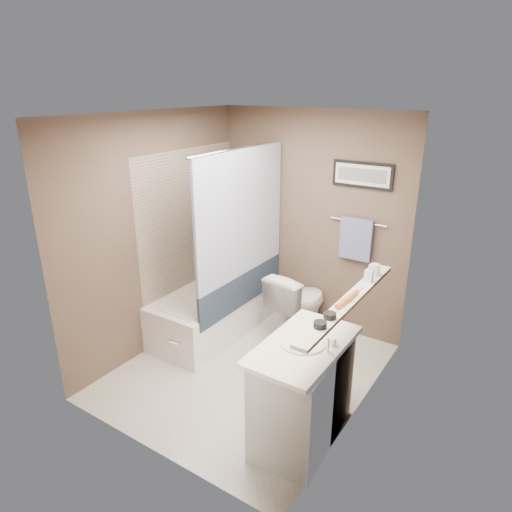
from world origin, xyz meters
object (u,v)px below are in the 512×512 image
Objects in this scene: hair_brush_front at (344,302)px; soap_bottle at (369,273)px; glass_jar at (375,270)px; bathtub at (214,311)px; candle_bowl_far at (330,315)px; toilet at (298,303)px; hair_brush_back at (350,296)px; candle_bowl_near at (320,325)px; vanity at (303,394)px.

soap_bottle is at bearing 90.00° from hair_brush_front.
glass_jar reaches higher than hair_brush_front.
bathtub is 16.67× the size of candle_bowl_far.
soap_bottle is at bearing 154.62° from toilet.
soap_bottle is (0.00, 0.50, 0.05)m from hair_brush_front.
hair_brush_back is at bearing -90.00° from glass_jar.
candle_bowl_near reaches higher than bathtub.
candle_bowl_far reaches higher than vanity.
soap_bottle reaches higher than hair_brush_front.
toilet is 1.96m from candle_bowl_near.
vanity is 1.18m from glass_jar.
candle_bowl_near is 0.62× the size of soap_bottle.
hair_brush_back is (0.19, 0.34, 0.74)m from vanity.
soap_bottle reaches higher than toilet.
bathtub is at bearing 148.76° from candle_bowl_near.
toilet is 8.46× the size of candle_bowl_far.
bathtub is 2.07m from hair_brush_back.
vanity is 0.80m from hair_brush_front.
soap_bottle is at bearing 90.00° from candle_bowl_near.
hair_brush_back is (0.97, -1.03, 0.76)m from toilet.
soap_bottle reaches higher than hair_brush_back.
bathtub is 10.37× the size of soap_bottle.
vanity is 0.83m from hair_brush_back.
hair_brush_back is (1.79, -0.58, 0.89)m from bathtub.
hair_brush_back reaches higher than vanity.
bathtub is 16.67× the size of candle_bowl_near.
candle_bowl_far is 0.90× the size of glass_jar.
soap_bottle is at bearing -90.00° from glass_jar.
vanity is at bearing -104.11° from soap_bottle.
glass_jar reaches higher than toilet.
toilet is 0.85× the size of vanity.
bathtub is 1.67× the size of vanity.
glass_jar is (0.00, 0.54, 0.03)m from hair_brush_back.
glass_jar is 0.69× the size of soap_bottle.
toilet is at bearing 130.46° from hair_brush_front.
hair_brush_front is at bearing 138.42° from toilet.
hair_brush_front reaches higher than candle_bowl_far.
soap_bottle is (0.00, 0.39, 0.05)m from hair_brush_back.
candle_bowl_near is (0.97, -1.53, 0.75)m from toilet.
bathtub is at bearing 146.45° from vanity.
hair_brush_front is (0.97, -1.13, 0.76)m from toilet.
hair_brush_back is at bearing 90.00° from candle_bowl_far.
toilet is at bearing 152.99° from glass_jar.
glass_jar is at bearing 90.00° from candle_bowl_near.
hair_brush_back is (0.00, 0.10, 0.00)m from hair_brush_front.
candle_bowl_far is at bearing -90.00° from soap_bottle.
candle_bowl_far is (0.00, 0.15, 0.00)m from candle_bowl_near.
hair_brush_front is at bearing 90.00° from candle_bowl_near.
toilet is at bearing 133.22° from hair_brush_back.
vanity is at bearing 138.71° from candle_bowl_near.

